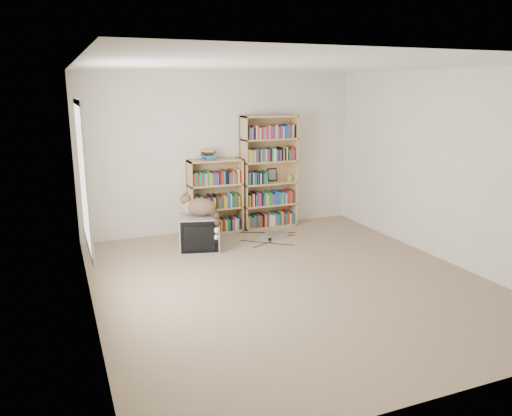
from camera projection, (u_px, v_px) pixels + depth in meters
name	position (u px, v px, depth m)	size (l,w,h in m)	color
floor	(290.00, 281.00, 5.99)	(4.50, 5.00, 0.01)	tan
wall_back	(223.00, 153.00, 7.94)	(4.50, 0.02, 2.50)	white
wall_front	(451.00, 239.00, 3.44)	(4.50, 0.02, 2.50)	white
wall_left	(85.00, 194.00, 4.87)	(0.02, 5.00, 2.50)	white
wall_right	(447.00, 167.00, 6.51)	(0.02, 5.00, 2.50)	white
ceiling	(294.00, 65.00, 5.39)	(4.50, 5.00, 0.02)	white
window	(83.00, 176.00, 5.01)	(0.02, 1.22, 1.52)	white
crt_tv	(199.00, 232.00, 7.13)	(0.67, 0.63, 0.49)	gray
cat	(203.00, 210.00, 7.01)	(0.57, 0.73, 0.55)	#372516
bookcase_tall	(269.00, 175.00, 8.17)	(0.91, 0.30, 1.83)	tan
bookcase_short	(215.00, 199.00, 7.92)	(0.85, 0.30, 1.17)	tan
book_stack	(209.00, 155.00, 7.72)	(0.19, 0.25, 0.16)	#AD2417
green_mug	(290.00, 178.00, 8.31)	(0.09, 0.09, 0.09)	#96BC35
framed_print	(272.00, 174.00, 8.29)	(0.16, 0.01, 0.21)	black
dvd_player	(275.00, 235.00, 7.69)	(0.34, 0.24, 0.08)	#B0B0B5
wall_outlet	(82.00, 233.00, 6.85)	(0.01, 0.08, 0.13)	silver
floor_cables	(246.00, 240.00, 7.58)	(1.20, 0.70, 0.01)	black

